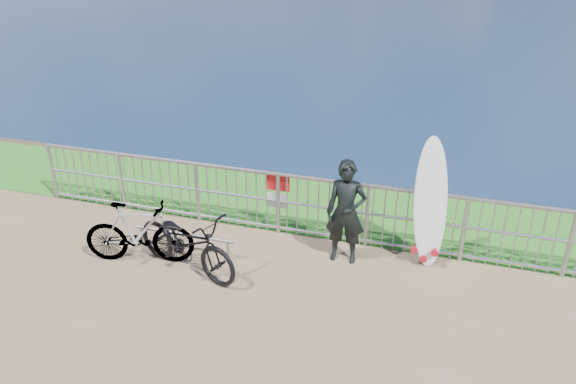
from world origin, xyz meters
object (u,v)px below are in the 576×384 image
(surfboard, at_px, (430,208))
(bicycle_far, at_px, (139,233))
(bicycle_near, at_px, (186,242))
(surfer, at_px, (346,212))

(surfboard, distance_m, bicycle_far, 4.46)
(surfboard, distance_m, bicycle_near, 3.71)
(surfer, bearing_deg, surfboard, 11.65)
(bicycle_near, bearing_deg, surfer, -46.57)
(surfer, relative_size, bicycle_far, 0.98)
(bicycle_near, xyz_separation_m, bicycle_far, (-0.82, 0.03, 0.00))
(surfer, height_order, surfboard, surfboard)
(surfer, relative_size, surfboard, 0.82)
(surfer, bearing_deg, bicycle_far, -165.41)
(surfer, relative_size, bicycle_near, 0.87)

